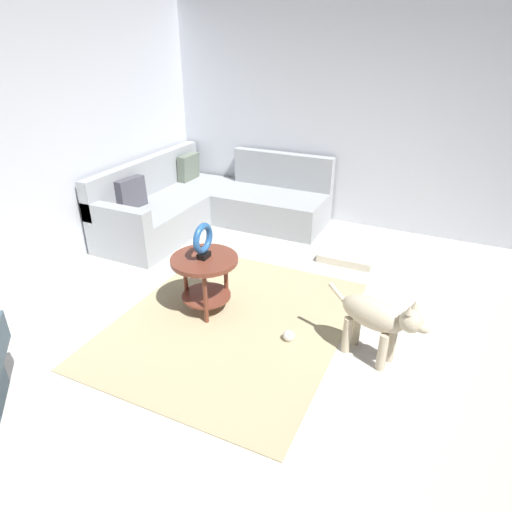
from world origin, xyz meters
TOP-DOWN VIEW (x-y plane):
  - ground_plane at (0.00, 0.00)m, footprint 6.00×6.00m
  - wall_back at (0.00, 2.94)m, footprint 6.00×0.12m
  - wall_right at (2.94, 0.00)m, footprint 0.12×6.00m
  - area_rug at (0.15, 0.70)m, footprint 2.30×1.90m
  - sectional_couch at (1.99, 2.02)m, footprint 2.20×2.25m
  - side_table at (0.24, 1.01)m, footprint 0.60×0.60m
  - torus_sculpture at (0.24, 1.01)m, footprint 0.28×0.08m
  - dog_bed_mat at (1.98, 0.08)m, footprint 0.80×0.60m
  - dog at (0.20, -0.53)m, footprint 0.37×0.82m
  - dog_toy_ball at (0.12, 0.14)m, footprint 0.10×0.10m

SIDE VIEW (x-z plane):
  - ground_plane at x=0.00m, z-range -0.10..0.00m
  - area_rug at x=0.15m, z-range 0.00..0.01m
  - dog_bed_mat at x=1.98m, z-range 0.00..0.09m
  - dog_toy_ball at x=0.12m, z-range 0.00..0.10m
  - sectional_couch at x=1.99m, z-range -0.15..0.73m
  - dog at x=0.20m, z-range 0.06..0.69m
  - side_table at x=0.24m, z-range 0.15..0.69m
  - torus_sculpture at x=0.24m, z-range 0.55..0.87m
  - wall_back at x=0.00m, z-range 0.00..2.70m
  - wall_right at x=2.94m, z-range 0.00..2.70m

